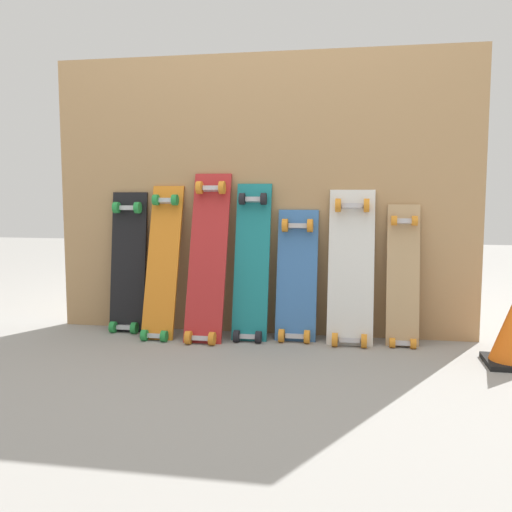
{
  "coord_description": "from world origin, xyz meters",
  "views": [
    {
      "loc": [
        0.54,
        -3.02,
        0.77
      ],
      "look_at": [
        0.0,
        -0.07,
        0.44
      ],
      "focal_mm": 40.16,
      "sensor_mm": 36.0,
      "label": 1
    }
  ],
  "objects_px": {
    "skateboard_orange": "(162,267)",
    "skateboard_blue": "(297,281)",
    "skateboard_white": "(351,273)",
    "skateboard_red": "(207,262)",
    "skateboard_teal": "(251,267)",
    "skateboard_black": "(128,267)",
    "skateboard_natural": "(403,282)"
  },
  "relations": [
    {
      "from": "skateboard_red",
      "to": "skateboard_natural",
      "type": "height_order",
      "value": "skateboard_red"
    },
    {
      "from": "skateboard_orange",
      "to": "skateboard_white",
      "type": "height_order",
      "value": "skateboard_orange"
    },
    {
      "from": "skateboard_black",
      "to": "skateboard_white",
      "type": "xyz_separation_m",
      "value": [
        1.23,
        -0.04,
        0.01
      ]
    },
    {
      "from": "skateboard_teal",
      "to": "skateboard_natural",
      "type": "height_order",
      "value": "skateboard_teal"
    },
    {
      "from": "skateboard_orange",
      "to": "skateboard_natural",
      "type": "xyz_separation_m",
      "value": [
        1.27,
        0.05,
        -0.05
      ]
    },
    {
      "from": "skateboard_red",
      "to": "skateboard_blue",
      "type": "bearing_deg",
      "value": 7.93
    },
    {
      "from": "skateboard_black",
      "to": "skateboard_orange",
      "type": "height_order",
      "value": "skateboard_orange"
    },
    {
      "from": "skateboard_red",
      "to": "skateboard_teal",
      "type": "xyz_separation_m",
      "value": [
        0.23,
        0.05,
        -0.03
      ]
    },
    {
      "from": "skateboard_natural",
      "to": "skateboard_white",
      "type": "bearing_deg",
      "value": -176.38
    },
    {
      "from": "skateboard_teal",
      "to": "skateboard_natural",
      "type": "relative_size",
      "value": 1.13
    },
    {
      "from": "skateboard_teal",
      "to": "skateboard_white",
      "type": "height_order",
      "value": "skateboard_teal"
    },
    {
      "from": "skateboard_orange",
      "to": "skateboard_blue",
      "type": "xyz_separation_m",
      "value": [
        0.72,
        0.05,
        -0.06
      ]
    },
    {
      "from": "skateboard_black",
      "to": "skateboard_red",
      "type": "distance_m",
      "value": 0.49
    },
    {
      "from": "skateboard_teal",
      "to": "skateboard_white",
      "type": "bearing_deg",
      "value": 0.14
    },
    {
      "from": "skateboard_orange",
      "to": "skateboard_red",
      "type": "height_order",
      "value": "skateboard_red"
    },
    {
      "from": "skateboard_white",
      "to": "skateboard_red",
      "type": "bearing_deg",
      "value": -176.33
    },
    {
      "from": "skateboard_black",
      "to": "skateboard_orange",
      "type": "xyz_separation_m",
      "value": [
        0.23,
        -0.07,
        0.02
      ]
    },
    {
      "from": "skateboard_orange",
      "to": "skateboard_black",
      "type": "bearing_deg",
      "value": 161.84
    },
    {
      "from": "skateboard_black",
      "to": "skateboard_red",
      "type": "bearing_deg",
      "value": -10.23
    },
    {
      "from": "skateboard_teal",
      "to": "skateboard_blue",
      "type": "relative_size",
      "value": 1.19
    },
    {
      "from": "skateboard_red",
      "to": "skateboard_orange",
      "type": "bearing_deg",
      "value": 177.18
    },
    {
      "from": "skateboard_black",
      "to": "skateboard_teal",
      "type": "bearing_deg",
      "value": -3.25
    },
    {
      "from": "skateboard_white",
      "to": "skateboard_natural",
      "type": "height_order",
      "value": "skateboard_white"
    },
    {
      "from": "skateboard_teal",
      "to": "skateboard_natural",
      "type": "xyz_separation_m",
      "value": [
        0.78,
        0.02,
        -0.06
      ]
    },
    {
      "from": "skateboard_orange",
      "to": "skateboard_blue",
      "type": "distance_m",
      "value": 0.73
    },
    {
      "from": "skateboard_red",
      "to": "skateboard_white",
      "type": "distance_m",
      "value": 0.75
    },
    {
      "from": "skateboard_teal",
      "to": "skateboard_black",
      "type": "bearing_deg",
      "value": 176.75
    },
    {
      "from": "skateboard_blue",
      "to": "skateboard_white",
      "type": "distance_m",
      "value": 0.29
    },
    {
      "from": "skateboard_black",
      "to": "skateboard_orange",
      "type": "relative_size",
      "value": 0.95
    },
    {
      "from": "skateboard_black",
      "to": "skateboard_white",
      "type": "relative_size",
      "value": 0.99
    },
    {
      "from": "skateboard_natural",
      "to": "skateboard_black",
      "type": "bearing_deg",
      "value": 179.14
    },
    {
      "from": "skateboard_white",
      "to": "skateboard_black",
      "type": "bearing_deg",
      "value": 178.18
    }
  ]
}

